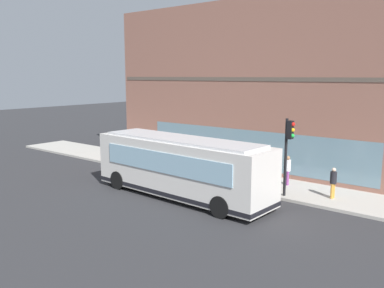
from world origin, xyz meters
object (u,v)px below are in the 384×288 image
Objects in this scene: fire_hydrant at (251,171)px; pedestrian_near_hydrant at (333,181)px; pedestrian_walking_along_curb at (147,153)px; traffic_light_near_corner at (288,143)px; city_bus_nearside at (181,167)px; pedestrian_by_light_pole at (288,168)px; pedestrian_near_building_entrance at (244,169)px.

fire_hydrant is 0.48× the size of pedestrian_near_hydrant.
fire_hydrant is at bearing -73.71° from pedestrian_walking_along_curb.
traffic_light_near_corner reaches higher than fire_hydrant.
pedestrian_walking_along_curb is at bearing 106.29° from fire_hydrant.
city_bus_nearside is at bearing 123.30° from pedestrian_near_hydrant.
pedestrian_by_light_pole is (-0.18, -2.43, 0.57)m from fire_hydrant.
city_bus_nearside reaches higher than pedestrian_by_light_pole.
pedestrian_near_hydrant is (4.15, -6.32, -0.53)m from city_bus_nearside.
pedestrian_by_light_pole is at bearing 72.13° from pedestrian_near_hydrant.
pedestrian_walking_along_curb reaches higher than fire_hydrant.
pedestrian_walking_along_curb reaches higher than pedestrian_by_light_pole.
traffic_light_near_corner is at bearing -123.15° from fire_hydrant.
traffic_light_near_corner is 2.90m from pedestrian_near_hydrant.
fire_hydrant is at bearing 85.77° from pedestrian_by_light_pole.
traffic_light_near_corner is at bearing -91.23° from pedestrian_walking_along_curb.
pedestrian_walking_along_curb is 9.33m from pedestrian_by_light_pole.
fire_hydrant is at bearing 17.42° from pedestrian_near_building_entrance.
pedestrian_by_light_pole is (2.01, 0.92, -1.80)m from traffic_light_near_corner.
traffic_light_near_corner is at bearing 119.19° from pedestrian_near_hydrant.
pedestrian_near_hydrant is at bearing -107.87° from pedestrian_by_light_pole.
pedestrian_near_hydrant is at bearing -85.88° from pedestrian_walking_along_curb.
fire_hydrant is at bearing 56.85° from traffic_light_near_corner.
traffic_light_near_corner is at bearing -155.35° from pedestrian_by_light_pole.
pedestrian_near_building_entrance reaches higher than fire_hydrant.
pedestrian_near_building_entrance reaches higher than pedestrian_near_hydrant.
pedestrian_walking_along_curb is at bearing 88.77° from traffic_light_near_corner.
pedestrian_by_light_pole reaches higher than pedestrian_near_hydrant.
pedestrian_walking_along_curb is 7.29m from pedestrian_near_building_entrance.
pedestrian_walking_along_curb is 1.03× the size of pedestrian_by_light_pole.
traffic_light_near_corner reaches higher than pedestrian_near_hydrant.
pedestrian_near_hydrant is at bearing -101.77° from fire_hydrant.
fire_hydrant is (5.25, -1.03, -1.04)m from city_bus_nearside.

